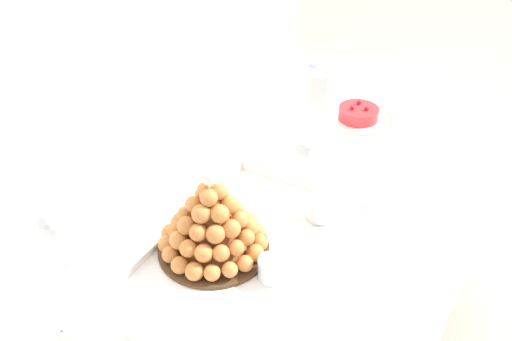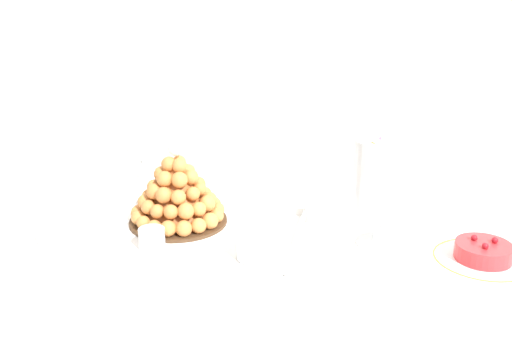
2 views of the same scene
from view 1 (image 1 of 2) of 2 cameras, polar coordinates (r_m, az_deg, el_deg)
The scene contains 9 objects.
buffet_table at distance 1.45m, azimuth 1.57°, elevation -6.94°, with size 1.49×0.87×0.74m.
serving_tray at distance 1.20m, azimuth -1.93°, elevation -9.53°, with size 0.64×0.36×0.02m.
croquembouche at distance 1.19m, azimuth -4.41°, elevation -5.20°, with size 0.24×0.24×0.21m.
dessert_cup_mid_left at distance 1.16m, azimuth 1.63°, elevation -9.90°, with size 0.06×0.06×0.05m.
dessert_cup_centre at distance 1.31m, azimuth 6.53°, elevation -3.84°, with size 0.06×0.06×0.05m.
creme_brulee_ramekin at distance 1.09m, azimuth -10.69°, elevation -14.91°, with size 0.08×0.08×0.03m.
macaron_goblet at distance 1.50m, azimuth 6.00°, elevation 7.13°, with size 0.13×0.13×0.26m.
fruit_tart_plate at distance 1.74m, azimuth 10.19°, elevation 5.41°, with size 0.21×0.21×0.05m.
wine_glass at distance 1.19m, azimuth -19.33°, elevation -5.02°, with size 0.08×0.08×0.16m.
Camera 1 is at (-0.97, -0.51, 1.58)m, focal length 39.92 mm.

